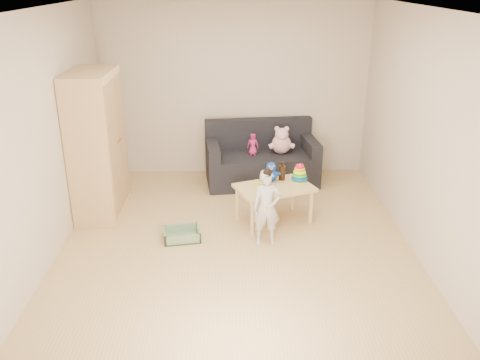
{
  "coord_description": "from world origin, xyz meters",
  "views": [
    {
      "loc": [
        -0.05,
        -5.3,
        2.9
      ],
      "look_at": [
        0.05,
        0.25,
        0.65
      ],
      "focal_mm": 38.0,
      "sensor_mm": 36.0,
      "label": 1
    }
  ],
  "objects_px": {
    "wardrobe": "(97,145)",
    "toddler": "(267,208)",
    "sofa": "(262,168)",
    "play_table": "(274,204)"
  },
  "relations": [
    {
      "from": "play_table",
      "to": "toddler",
      "type": "height_order",
      "value": "toddler"
    },
    {
      "from": "play_table",
      "to": "sofa",
      "type": "bearing_deg",
      "value": 93.42
    },
    {
      "from": "toddler",
      "to": "wardrobe",
      "type": "bearing_deg",
      "value": 155.69
    },
    {
      "from": "play_table",
      "to": "wardrobe",
      "type": "bearing_deg",
      "value": 171.12
    },
    {
      "from": "wardrobe",
      "to": "play_table",
      "type": "relative_size",
      "value": 2.01
    },
    {
      "from": "wardrobe",
      "to": "sofa",
      "type": "distance_m",
      "value": 2.44
    },
    {
      "from": "play_table",
      "to": "toddler",
      "type": "relative_size",
      "value": 1.05
    },
    {
      "from": "wardrobe",
      "to": "toddler",
      "type": "relative_size",
      "value": 2.12
    },
    {
      "from": "wardrobe",
      "to": "sofa",
      "type": "bearing_deg",
      "value": 24.38
    },
    {
      "from": "sofa",
      "to": "play_table",
      "type": "xyz_separation_m",
      "value": [
        0.08,
        -1.31,
        0.01
      ]
    }
  ]
}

